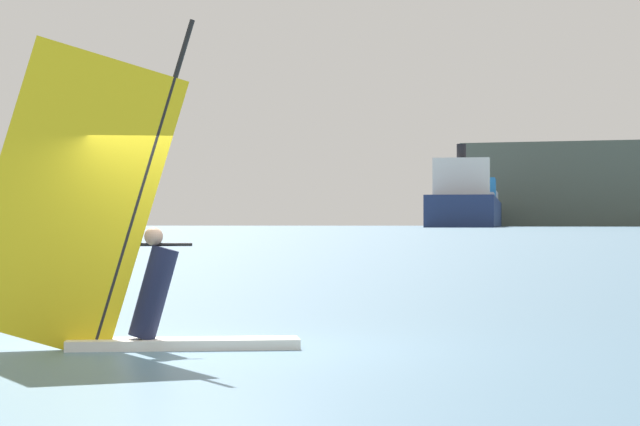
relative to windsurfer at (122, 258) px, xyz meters
name	(u,v)px	position (x,y,z in m)	size (l,w,h in m)	color
ground_plane	(203,350)	(0.92, 0.30, -1.07)	(4000.00, 4000.00, 0.00)	#476B84
windsurfer	(122,258)	(0.00, 0.00, 0.00)	(3.68, 2.19, 4.01)	white
cargo_ship	(469,208)	(-156.09, 566.30, 7.98)	(77.89, 216.78, 35.16)	navy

